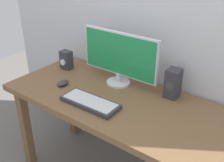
# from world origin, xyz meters

# --- Properties ---
(desk) EXTENTS (1.57, 0.69, 0.78)m
(desk) POSITION_xyz_m (0.00, 0.00, 0.68)
(desk) COLOR brown
(desk) RESTS_ON ground_plane
(monitor) EXTENTS (0.61, 0.18, 0.39)m
(monitor) POSITION_xyz_m (-0.11, 0.19, 0.99)
(monitor) COLOR silver
(monitor) RESTS_ON desk
(keyboard_primary) EXTENTS (0.40, 0.17, 0.03)m
(keyboard_primary) POSITION_xyz_m (-0.09, -0.16, 0.79)
(keyboard_primary) COLOR #333338
(keyboard_primary) RESTS_ON desk
(mouse) EXTENTS (0.06, 0.10, 0.04)m
(mouse) POSITION_xyz_m (-0.42, -0.08, 0.79)
(mouse) COLOR #333338
(mouse) RESTS_ON desk
(speaker_right) EXTENTS (0.09, 0.10, 0.20)m
(speaker_right) POSITION_xyz_m (0.29, 0.24, 0.88)
(speaker_right) COLOR #333338
(speaker_right) RESTS_ON desk
(audio_controller) EXTENTS (0.09, 0.08, 0.15)m
(audio_controller) POSITION_xyz_m (-0.61, 0.14, 0.85)
(audio_controller) COLOR #333338
(audio_controller) RESTS_ON desk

